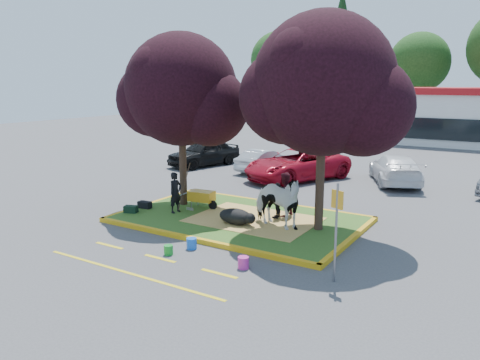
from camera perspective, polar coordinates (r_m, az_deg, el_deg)
The scene contains 31 objects.
ground at distance 16.60m, azimuth -0.09°, elevation -5.05°, with size 90.00×90.00×0.00m, color #424244.
median_island at distance 16.58m, azimuth -0.09°, elevation -4.81°, with size 8.00×5.00×0.15m, color #2F561A.
curb_near at distance 14.55m, azimuth -5.50°, elevation -7.26°, with size 8.30×0.16×0.15m, color gold.
curb_far at distance 18.74m, azimuth 4.08°, elevation -2.87°, with size 8.30×0.16×0.15m, color gold.
curb_left at distance 18.97m, azimuth -10.63°, elevation -2.87°, with size 0.16×5.30×0.15m, color gold.
curb_right at distance 14.94m, azimuth 13.43°, elevation -7.03°, with size 0.16×5.30×0.15m, color gold.
straw_bedding at distance 16.26m, azimuth 1.71°, elevation -4.85°, with size 4.20×3.00×0.01m, color tan.
tree_purple_left at distance 17.81m, azimuth -7.18°, elevation 10.26°, with size 5.06×4.20×6.51m.
tree_purple_right at distance 14.73m, azimuth 10.16°, elevation 10.64°, with size 5.30×4.40×6.82m.
fire_lane_stripe_a at distance 14.74m, azimuth -15.63°, elevation -7.70°, with size 1.10×0.12×0.01m, color yellow.
fire_lane_stripe_b at distance 13.41m, azimuth -9.73°, elevation -9.41°, with size 1.10×0.12×0.01m, color yellow.
fire_lane_stripe_c at distance 12.26m, azimuth -2.55°, elevation -11.33°, with size 1.10×0.12×0.01m, color yellow.
fire_lane_long at distance 12.61m, azimuth -13.39°, elevation -10.98°, with size 6.00×0.10×0.01m, color yellow.
retail_building at distance 42.04m, azimuth 23.15°, elevation 7.38°, with size 20.40×8.40×4.40m.
treeline at distance 51.68m, azimuth 24.51°, elevation 14.03°, with size 46.58×7.80×14.63m.
cow at distance 15.23m, azimuth 4.44°, elevation -2.60°, with size 0.96×2.10×1.77m, color white.
calf at distance 15.70m, azimuth -0.54°, elevation -4.47°, with size 1.22×0.69×0.53m, color black.
handler at distance 17.15m, azimuth -7.87°, elevation -1.52°, with size 0.54×0.36×1.49m, color black.
visitor_a at distance 16.57m, azimuth 5.44°, elevation -1.77°, with size 0.77×0.60×1.58m, color #41121D.
visitor_b at distance 16.32m, azimuth 4.60°, elevation -2.51°, with size 0.75×0.31×1.28m, color black.
wheelbarrow at distance 17.77m, azimuth -4.69°, elevation -1.99°, with size 1.70×0.69×0.64m.
gear_bag_dark at distance 18.08m, azimuth -11.54°, elevation -2.97°, with size 0.50×0.27×0.25m, color black.
gear_bag_green at distance 17.57m, azimuth -13.17°, elevation -3.48°, with size 0.47×0.29×0.25m, color black.
sign_post at distance 11.48m, azimuth 11.67°, elevation -5.04°, with size 0.34×0.15×2.49m.
bucket_green at distance 13.61m, azimuth -8.71°, elevation -8.43°, with size 0.26×0.26×0.28m, color #169228.
bucket_pink at distance 12.51m, azimuth 0.40°, elevation -10.04°, with size 0.30×0.30×0.32m, color #CB2D92.
bucket_blue at distance 13.98m, azimuth -5.91°, elevation -7.70°, with size 0.30×0.30×0.33m, color blue.
car_black at distance 27.57m, azimuth -4.40°, elevation 3.34°, with size 1.82×4.52×1.54m, color black.
car_silver at distance 25.75m, azimuth 2.88°, elevation 2.40°, with size 1.29×3.71×1.22m, color #AAAEB2.
car_red at distance 23.64m, azimuth 6.98°, elevation 1.91°, with size 2.60×5.65×1.57m, color #A70D21.
car_white at distance 23.92m, azimuth 18.39°, elevation 1.29°, with size 1.96×4.81×1.40m, color white.
Camera 1 is at (8.38, -13.49, 4.82)m, focal length 35.00 mm.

